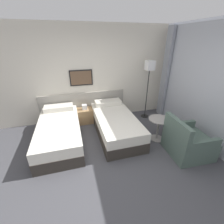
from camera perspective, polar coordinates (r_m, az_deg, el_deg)
The scene contains 8 objects.
ground_plane at distance 3.17m, azimuth 0.61°, elevation -20.34°, with size 16.00×16.00×0.00m, color #47474C.
wall_headboard at distance 4.52m, azimuth -7.88°, elevation 13.06°, with size 10.00×0.10×2.70m.
bed_near_door at distance 3.90m, azimuth -19.31°, elevation -7.06°, with size 0.97×2.02×0.64m.
bed_near_window at distance 4.01m, azimuth 1.19°, elevation -4.43°, with size 0.97×2.02×0.64m.
nightstand at distance 4.58m, azimuth -10.17°, elevation -1.28°, with size 0.48×0.36×0.57m.
floor_lamp at distance 4.60m, azimuth 14.04°, elevation 14.87°, with size 0.24×0.24×1.76m.
side_table at distance 3.85m, azimuth 17.29°, elevation -4.70°, with size 0.51×0.51×0.58m.
armchair at distance 3.69m, azimuth 26.70°, elevation -10.46°, with size 0.88×0.86×0.87m.
Camera 1 is at (-0.63, -2.10, 2.30)m, focal length 24.00 mm.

